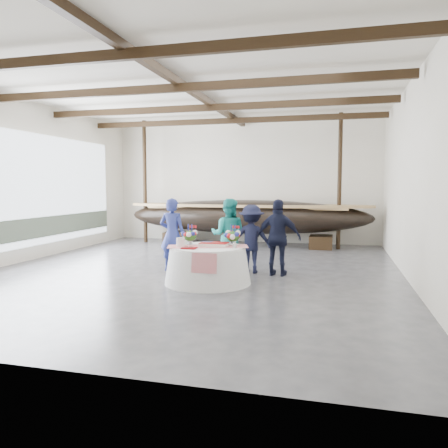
# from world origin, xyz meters

# --- Properties ---
(floor) EXTENTS (10.00, 12.00, 0.01)m
(floor) POSITION_xyz_m (0.00, 0.00, 0.00)
(floor) COLOR #3D3D42
(floor) RESTS_ON ground
(wall_back) EXTENTS (10.00, 0.02, 4.50)m
(wall_back) POSITION_xyz_m (0.00, 6.00, 2.25)
(wall_back) COLOR silver
(wall_back) RESTS_ON ground
(wall_front) EXTENTS (10.00, 0.02, 4.50)m
(wall_front) POSITION_xyz_m (0.00, -6.00, 2.25)
(wall_front) COLOR silver
(wall_front) RESTS_ON ground
(wall_left) EXTENTS (0.02, 12.00, 4.50)m
(wall_left) POSITION_xyz_m (-5.00, 0.00, 2.25)
(wall_left) COLOR silver
(wall_left) RESTS_ON ground
(wall_right) EXTENTS (0.02, 12.00, 4.50)m
(wall_right) POSITION_xyz_m (5.00, 0.00, 2.25)
(wall_right) COLOR silver
(wall_right) RESTS_ON ground
(ceiling) EXTENTS (10.00, 12.00, 0.01)m
(ceiling) POSITION_xyz_m (0.00, 0.00, 4.50)
(ceiling) COLOR white
(ceiling) RESTS_ON wall_back
(pavilion_structure) EXTENTS (9.80, 11.76, 4.50)m
(pavilion_structure) POSITION_xyz_m (0.00, 0.82, 4.00)
(pavilion_structure) COLOR black
(pavilion_structure) RESTS_ON ground
(open_bay) EXTENTS (0.03, 7.00, 3.20)m
(open_bay) POSITION_xyz_m (-4.95, 1.00, 1.83)
(open_bay) COLOR silver
(open_bay) RESTS_ON ground
(longboat_display) EXTENTS (8.65, 1.73, 1.62)m
(longboat_display) POSITION_xyz_m (0.34, 4.81, 1.04)
(longboat_display) COLOR black
(longboat_display) RESTS_ON ground
(banquet_table) EXTENTS (1.87, 1.87, 0.80)m
(banquet_table) POSITION_xyz_m (0.75, -1.25, 0.40)
(banquet_table) COLOR silver
(banquet_table) RESTS_ON ground
(tabletop_items) EXTENTS (1.81, 1.06, 0.40)m
(tabletop_items) POSITION_xyz_m (0.71, -1.08, 0.95)
(tabletop_items) COLOR red
(tabletop_items) RESTS_ON banquet_table
(guest_woman_blue) EXTENTS (0.67, 0.46, 1.81)m
(guest_woman_blue) POSITION_xyz_m (-0.50, -0.14, 0.90)
(guest_woman_blue) COLOR navy
(guest_woman_blue) RESTS_ON ground
(guest_woman_teal) EXTENTS (0.91, 0.73, 1.80)m
(guest_woman_teal) POSITION_xyz_m (0.85, 0.21, 0.90)
(guest_woman_teal) COLOR teal
(guest_woman_teal) RESTS_ON ground
(guest_man_left) EXTENTS (1.11, 0.68, 1.66)m
(guest_man_left) POSITION_xyz_m (1.45, 0.12, 0.83)
(guest_man_left) COLOR black
(guest_man_left) RESTS_ON ground
(guest_man_right) EXTENTS (1.09, 0.54, 1.80)m
(guest_man_right) POSITION_xyz_m (2.12, -0.06, 0.90)
(guest_man_right) COLOR black
(guest_man_right) RESTS_ON ground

